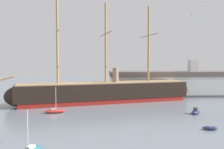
{
  "coord_description": "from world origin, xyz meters",
  "views": [
    {
      "loc": [
        -2.36,
        -18.11,
        12.22
      ],
      "look_at": [
        0.2,
        39.85,
        9.42
      ],
      "focal_mm": 36.5,
      "sensor_mm": 36.0,
      "label": 1
    }
  ],
  "objects_px": {
    "sailboat_alongside_bow": "(55,111)",
    "seagull_in_flight": "(192,15)",
    "motorboat_alongside_stern": "(196,112)",
    "dinghy_mid_right": "(210,128)",
    "dockside_warehouse_right": "(173,83)",
    "sailboat_far_left": "(22,99)",
    "tall_ship": "(106,92)"
  },
  "relations": [
    {
      "from": "sailboat_alongside_bow",
      "to": "sailboat_far_left",
      "type": "xyz_separation_m",
      "value": [
        -14.83,
        19.47,
        -0.11
      ]
    },
    {
      "from": "dinghy_mid_right",
      "to": "motorboat_alongside_stern",
      "type": "distance_m",
      "value": 13.48
    },
    {
      "from": "tall_ship",
      "to": "motorboat_alongside_stern",
      "type": "distance_m",
      "value": 27.74
    },
    {
      "from": "dinghy_mid_right",
      "to": "dockside_warehouse_right",
      "type": "relative_size",
      "value": 0.05
    },
    {
      "from": "sailboat_far_left",
      "to": "seagull_in_flight",
      "type": "relative_size",
      "value": 4.21
    },
    {
      "from": "dockside_warehouse_right",
      "to": "seagull_in_flight",
      "type": "height_order",
      "value": "seagull_in_flight"
    },
    {
      "from": "seagull_in_flight",
      "to": "sailboat_far_left",
      "type": "bearing_deg",
      "value": 132.2
    },
    {
      "from": "dockside_warehouse_right",
      "to": "motorboat_alongside_stern",
      "type": "bearing_deg",
      "value": -98.77
    },
    {
      "from": "sailboat_alongside_bow",
      "to": "motorboat_alongside_stern",
      "type": "bearing_deg",
      "value": -3.82
    },
    {
      "from": "dinghy_mid_right",
      "to": "sailboat_far_left",
      "type": "bearing_deg",
      "value": 142.99
    },
    {
      "from": "sailboat_alongside_bow",
      "to": "motorboat_alongside_stern",
      "type": "xyz_separation_m",
      "value": [
        34.35,
        -2.29,
        0.01
      ]
    },
    {
      "from": "dinghy_mid_right",
      "to": "motorboat_alongside_stern",
      "type": "relative_size",
      "value": 0.77
    },
    {
      "from": "seagull_in_flight",
      "to": "motorboat_alongside_stern",
      "type": "bearing_deg",
      "value": 65.37
    },
    {
      "from": "tall_ship",
      "to": "dinghy_mid_right",
      "type": "height_order",
      "value": "tall_ship"
    },
    {
      "from": "dinghy_mid_right",
      "to": "dockside_warehouse_right",
      "type": "height_order",
      "value": "dockside_warehouse_right"
    },
    {
      "from": "tall_ship",
      "to": "seagull_in_flight",
      "type": "bearing_deg",
      "value": -73.31
    },
    {
      "from": "dinghy_mid_right",
      "to": "sailboat_far_left",
      "type": "xyz_separation_m",
      "value": [
        -46.36,
        34.94,
        0.11
      ]
    },
    {
      "from": "tall_ship",
      "to": "dinghy_mid_right",
      "type": "xyz_separation_m",
      "value": [
        18.72,
        -30.45,
        -3.02
      ]
    },
    {
      "from": "sailboat_far_left",
      "to": "dinghy_mid_right",
      "type": "bearing_deg",
      "value": -37.01
    },
    {
      "from": "dinghy_mid_right",
      "to": "seagull_in_flight",
      "type": "bearing_deg",
      "value": -130.13
    },
    {
      "from": "tall_ship",
      "to": "seagull_in_flight",
      "type": "relative_size",
      "value": 50.11
    },
    {
      "from": "sailboat_far_left",
      "to": "seagull_in_flight",
      "type": "xyz_separation_m",
      "value": [
        39.29,
        -43.33,
        18.63
      ]
    },
    {
      "from": "sailboat_alongside_bow",
      "to": "sailboat_far_left",
      "type": "height_order",
      "value": "sailboat_alongside_bow"
    },
    {
      "from": "tall_ship",
      "to": "sailboat_alongside_bow",
      "type": "relative_size",
      "value": 9.63
    },
    {
      "from": "tall_ship",
      "to": "dinghy_mid_right",
      "type": "bearing_deg",
      "value": -58.42
    },
    {
      "from": "dinghy_mid_right",
      "to": "sailboat_far_left",
      "type": "height_order",
      "value": "sailboat_far_left"
    },
    {
      "from": "dockside_warehouse_right",
      "to": "seagull_in_flight",
      "type": "relative_size",
      "value": 42.87
    },
    {
      "from": "seagull_in_flight",
      "to": "tall_ship",
      "type": "bearing_deg",
      "value": 106.69
    },
    {
      "from": "sailboat_far_left",
      "to": "dockside_warehouse_right",
      "type": "distance_m",
      "value": 56.11
    },
    {
      "from": "dockside_warehouse_right",
      "to": "seagull_in_flight",
      "type": "bearing_deg",
      "value": -105.18
    },
    {
      "from": "sailboat_alongside_bow",
      "to": "seagull_in_flight",
      "type": "relative_size",
      "value": 5.21
    },
    {
      "from": "motorboat_alongside_stern",
      "to": "seagull_in_flight",
      "type": "height_order",
      "value": "seagull_in_flight"
    }
  ]
}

